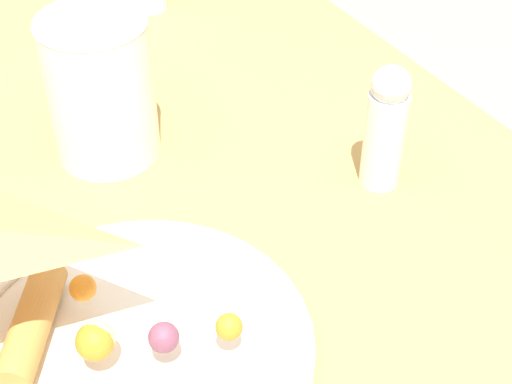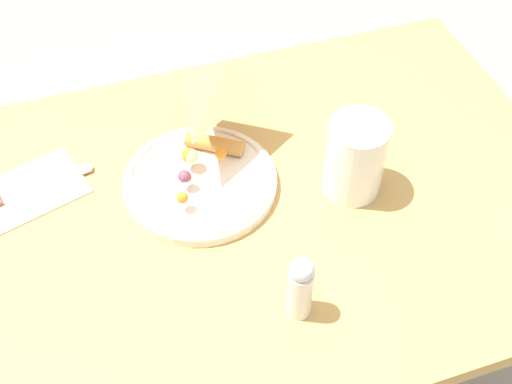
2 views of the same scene
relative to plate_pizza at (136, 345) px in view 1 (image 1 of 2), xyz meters
name	(u,v)px [view 1 (image 1 of 2)]	position (x,y,z in m)	size (l,w,h in m)	color
plate_pizza	(136,345)	(0.00, 0.00, 0.00)	(0.23, 0.23, 0.05)	silver
milk_glass	(101,94)	(0.21, -0.07, 0.04)	(0.09, 0.09, 0.12)	white
salt_shaker	(386,127)	(0.06, -0.24, 0.04)	(0.03, 0.03, 0.11)	silver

